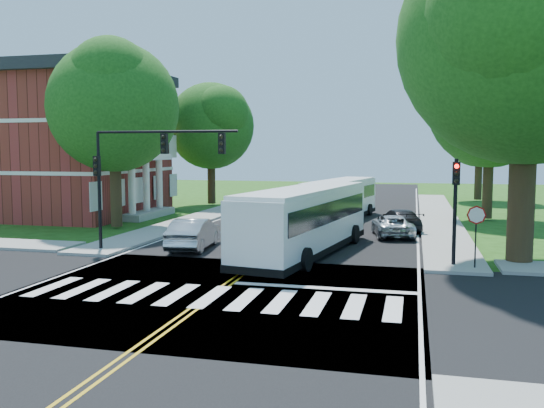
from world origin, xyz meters
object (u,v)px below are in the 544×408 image
(dark_sedan, at_px, (399,220))
(bus_follow, at_px, (340,199))
(signal_ne, at_px, (455,197))
(signal_nw, at_px, (143,161))
(bus_lead, at_px, (306,219))
(suv, at_px, (392,226))
(hatchback, at_px, (194,234))

(dark_sedan, bearing_deg, bus_follow, -65.06)
(signal_ne, relative_size, bus_follow, 0.40)
(signal_nw, distance_m, bus_lead, 8.12)
(bus_lead, relative_size, bus_follow, 1.11)
(signal_ne, relative_size, bus_lead, 0.36)
(signal_ne, relative_size, suv, 1.00)
(bus_follow, bearing_deg, hatchback, 77.74)
(suv, distance_m, dark_sedan, 2.51)
(signal_ne, distance_m, dark_sedan, 11.31)
(signal_nw, relative_size, bus_lead, 0.58)
(hatchback, distance_m, dark_sedan, 13.31)
(bus_lead, relative_size, hatchback, 2.65)
(bus_lead, bearing_deg, bus_follow, -80.54)
(signal_nw, distance_m, dark_sedan, 16.25)
(bus_follow, bearing_deg, signal_ne, 123.50)
(suv, bearing_deg, dark_sedan, -107.43)
(signal_nw, bearing_deg, suv, 36.47)
(signal_ne, bearing_deg, dark_sedan, 103.00)
(signal_nw, height_order, signal_ne, signal_nw)
(signal_nw, bearing_deg, bus_follow, 64.21)
(signal_nw, bearing_deg, signal_ne, 0.05)
(dark_sedan, bearing_deg, hatchback, 25.20)
(signal_nw, distance_m, suv, 14.48)
(bus_follow, height_order, hatchback, bus_follow)
(bus_lead, xyz_separation_m, dark_sedan, (4.09, 9.13, -0.99))
(signal_ne, height_order, dark_sedan, signal_ne)
(signal_nw, height_order, bus_lead, signal_nw)
(signal_nw, relative_size, bus_follow, 0.64)
(signal_nw, height_order, bus_follow, signal_nw)
(bus_follow, height_order, suv, bus_follow)
(hatchback, xyz_separation_m, suv, (9.40, 6.60, -0.16))
(hatchback, xyz_separation_m, dark_sedan, (9.72, 9.10, -0.11))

